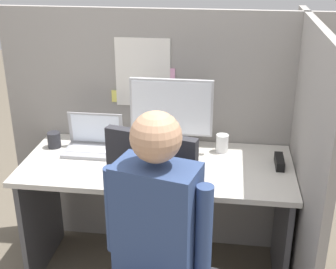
# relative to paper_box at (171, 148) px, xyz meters

# --- Properties ---
(cubicle_panel_back) EXTENTS (2.02, 0.05, 1.56)m
(cubicle_panel_back) POSITION_rel_paper_box_xyz_m (-0.06, 0.20, -0.00)
(cubicle_panel_back) COLOR gray
(cubicle_panel_back) RESTS_ON ground
(cubicle_panel_right) EXTENTS (0.04, 1.30, 1.56)m
(cubicle_panel_right) POSITION_rel_paper_box_xyz_m (0.72, -0.22, -0.01)
(cubicle_panel_right) COLOR gray
(cubicle_panel_right) RESTS_ON ground
(desk) EXTENTS (1.52, 0.67, 0.76)m
(desk) POSITION_rel_paper_box_xyz_m (-0.06, -0.15, -0.21)
(desk) COLOR beige
(desk) RESTS_ON ground
(paper_box) EXTENTS (0.29, 0.21, 0.06)m
(paper_box) POSITION_rel_paper_box_xyz_m (0.00, 0.00, 0.00)
(paper_box) COLOR white
(paper_box) RESTS_ON desk
(monitor) EXTENTS (0.47, 0.20, 0.39)m
(monitor) POSITION_rel_paper_box_xyz_m (-0.00, 0.00, 0.23)
(monitor) COLOR #B2B2B7
(monitor) RESTS_ON paper_box
(laptop) EXTENTS (0.33, 0.20, 0.22)m
(laptop) POSITION_rel_paper_box_xyz_m (-0.46, -0.05, 0.02)
(laptop) COLOR #99999E
(laptop) RESTS_ON desk
(mouse) EXTENTS (0.07, 0.05, 0.03)m
(mouse) POSITION_rel_paper_box_xyz_m (-0.24, -0.24, -0.01)
(mouse) COLOR black
(mouse) RESTS_ON desk
(stapler) EXTENTS (0.05, 0.16, 0.05)m
(stapler) POSITION_rel_paper_box_xyz_m (0.62, -0.10, -0.00)
(stapler) COLOR black
(stapler) RESTS_ON desk
(carrot_toy) EXTENTS (0.05, 0.15, 0.05)m
(carrot_toy) POSITION_rel_paper_box_xyz_m (-0.12, -0.38, -0.00)
(carrot_toy) COLOR orange
(carrot_toy) RESTS_ON desk
(office_chair) EXTENTS (0.56, 0.61, 1.13)m
(office_chair) POSITION_rel_paper_box_xyz_m (0.02, -0.75, -0.21)
(office_chair) COLOR #2D2D33
(office_chair) RESTS_ON ground
(person) EXTENTS (0.47, 0.46, 1.33)m
(person) POSITION_rel_paper_box_xyz_m (0.06, -0.91, -0.00)
(person) COLOR #282D4C
(person) RESTS_ON ground
(coffee_mug) EXTENTS (0.07, 0.07, 0.11)m
(coffee_mug) POSITION_rel_paper_box_xyz_m (0.30, 0.05, 0.03)
(coffee_mug) COLOR white
(coffee_mug) RESTS_ON desk
(pen_cup) EXTENTS (0.08, 0.08, 0.09)m
(pen_cup) POSITION_rel_paper_box_xyz_m (-0.71, -0.02, 0.02)
(pen_cup) COLOR #28282D
(pen_cup) RESTS_ON desk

